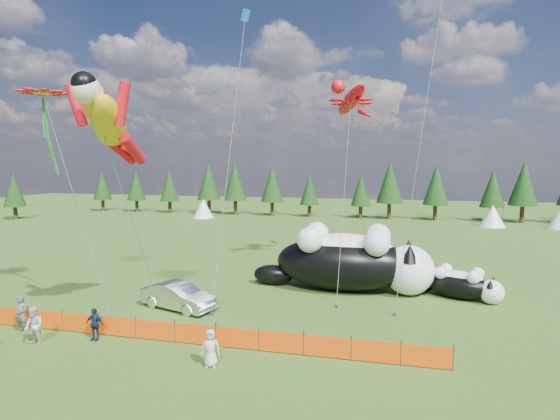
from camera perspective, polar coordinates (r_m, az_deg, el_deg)
name	(u,v)px	position (r m, az deg, el deg)	size (l,w,h in m)	color
ground	(219,321)	(23.67, -7.91, -14.22)	(160.00, 160.00, 0.00)	#143309
safety_fence	(195,334)	(20.91, -11.01, -15.61)	(22.06, 0.06, 1.10)	#262626
tree_line	(327,191)	(66.29, 6.22, 2.49)	(90.00, 4.00, 8.00)	black
festival_tents	(404,214)	(61.10, 15.89, -0.47)	(50.00, 3.20, 2.80)	white
cat_large	(351,260)	(28.64, 9.24, -6.44)	(11.72, 4.31, 4.23)	black
cat_small	(462,284)	(28.99, 22.68, -8.90)	(5.10, 3.30, 1.93)	black
car	(178,296)	(25.72, -13.12, -10.91)	(1.56, 4.48, 1.48)	silver
spectator_a	(21,314)	(25.13, -30.73, -11.63)	(0.66, 0.44, 1.82)	#545459
spectator_b	(34,326)	(23.20, -29.47, -13.08)	(0.86, 0.51, 1.77)	beige
spectator_c	(94,324)	(22.64, -23.08, -13.56)	(0.90, 0.46, 1.54)	#141D38
spectator_e	(211,348)	(18.69, -9.05, -17.38)	(0.76, 0.50, 1.56)	beige
superhero_kite	(109,123)	(22.78, -21.49, 10.56)	(6.35, 7.77, 12.85)	#DBA00B
gecko_kite	(351,100)	(34.38, 9.28, 13.98)	(5.86, 13.54, 16.07)	red
flower_kite	(43,95)	(28.16, -28.55, 13.01)	(6.38, 3.41, 12.87)	red
diamond_kite_a	(244,28)	(30.37, -4.73, 22.58)	(0.71, 7.22, 18.94)	blue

